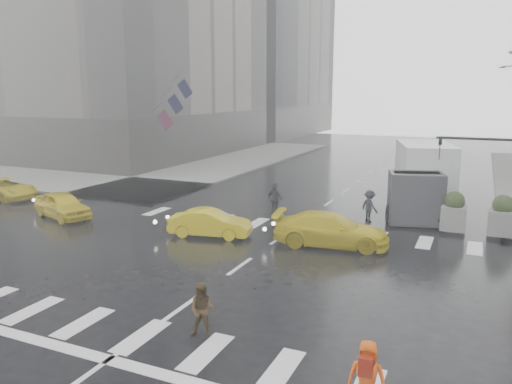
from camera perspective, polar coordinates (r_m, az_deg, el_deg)
The scene contains 17 objects.
ground at distance 18.90m, azimuth -1.85°, elevation -8.49°, with size 120.00×120.00×0.00m, color black.
sidewalk_nw at distance 43.67m, azimuth -14.87°, elevation 2.64°, with size 35.00×35.00×0.15m, color slate.
building_nw_far at distance 82.00m, azimuth -3.03°, elevation 21.03°, with size 26.05×26.05×44.00m.
road_markings at distance 18.90m, azimuth -1.85°, elevation -8.47°, with size 18.00×48.00×0.01m, color silver, non-canonical shape.
traffic_signal_pole at distance 24.20m, azimuth 26.79°, elevation 2.54°, with size 4.45×0.42×4.50m.
planter_west at distance 24.77m, azimuth 21.68°, elevation -2.12°, with size 1.10×1.10×1.80m.
planter_mid at distance 24.79m, azimuth 26.30°, elevation -2.50°, with size 1.10×1.10×1.80m.
flag_cluster at distance 41.39m, azimuth -9.55°, elevation 10.14°, with size 2.87×3.06×4.69m.
pedestrian_brown at distance 13.62m, azimuth -6.11°, elevation -13.31°, with size 0.73×0.57×1.49m, color #3E2C16.
pedestrian_orange at distance 10.87m, azimuth 12.55°, elevation -20.04°, with size 0.82×0.57×1.59m.
pedestrian_far_a at distance 26.22m, azimuth 2.21°, elevation -0.87°, with size 1.01×0.61×1.72m, color black.
pedestrian_far_b at distance 25.63m, azimuth 12.85°, elevation -1.58°, with size 1.04×0.57×1.60m, color black.
taxi_front at distance 27.69m, azimuth -21.25°, elevation -1.39°, with size 1.59×3.94×1.34m, color #D9C00B.
taxi_mid at distance 22.62m, azimuth -5.29°, elevation -3.56°, with size 1.29×3.69×1.22m, color #D9C00B.
taxi_rear at distance 21.39m, azimuth 8.57°, elevation -4.26°, with size 1.97×4.28×1.41m, color #D9C00B.
taxi_far at distance 34.11m, azimuth -26.69°, elevation 0.36°, with size 2.06×3.95×1.24m, color #D9C00B.
box_truck at distance 27.89m, azimuth 18.43°, elevation 1.59°, with size 2.60×6.93×3.68m.
Camera 1 is at (7.85, -15.95, 6.42)m, focal length 35.00 mm.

